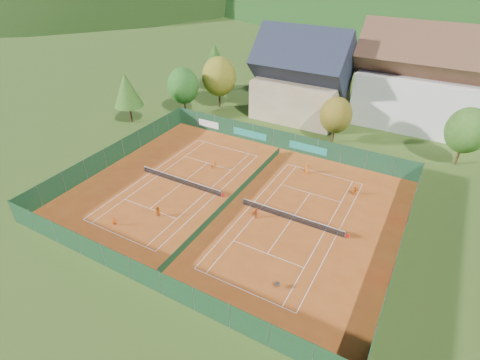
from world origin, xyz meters
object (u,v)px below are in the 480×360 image
Objects in this scene: player_left_mid at (158,212)px; player_right_far_b at (355,191)px; player_right_far_a at (307,168)px; hotel_block_a at (421,83)px; ball_hopper at (278,284)px; player_left_near at (114,221)px; player_right_near at (256,213)px; chalet at (302,80)px; player_left_far at (214,165)px.

player_left_mid reaches higher than player_right_far_b.
hotel_block_a is at bearing -106.55° from player_right_far_a.
ball_hopper is 20.18m from player_left_near.
ball_hopper is 19.09m from player_right_far_b.
hotel_block_a reaches higher than ball_hopper.
player_right_far_a is (11.90, 18.05, 0.03)m from player_left_mid.
player_right_far_b is (8.93, 10.46, -0.09)m from player_right_near.
hotel_block_a is at bearing 26.16° from player_left_near.
ball_hopper is at bearing -103.79° from player_right_near.
player_left_mid is at bearing 169.99° from ball_hopper.
player_right_far_b is at bearing -52.67° from chalet.
player_left_mid is 1.02× the size of player_right_near.
player_left_near is at bearing 86.68° from player_left_far.
player_left_far is (-3.11, -24.57, -5.94)m from chalet.
player_left_far is at bearing 137.49° from ball_hopper.
ball_hopper is 0.55× the size of player_right_near.
chalet is 27.26m from player_right_far_b.
player_left_near is 0.89× the size of player_left_mid.
player_left_mid is at bearing 62.04° from player_right_far_a.
player_left_near is 0.86× the size of player_right_far_a.
chalet is 10.58× the size of player_right_far_a.
player_right_far_a is (15.20, 21.78, 0.11)m from player_left_near.
chalet reaches higher than player_right_far_a.
ball_hopper is at bearing -70.96° from chalet.
player_right_near is at bearing 28.95° from player_left_mid.
chalet is 12.73× the size of player_right_far_b.
player_right_far_b is at bearing -162.06° from player_left_far.
hotel_block_a reaches higher than chalet.
chalet reaches higher than player_left_near.
ball_hopper is at bearing -96.39° from hotel_block_a.
player_right_far_a reaches higher than player_right_far_b.
player_right_near reaches higher than ball_hopper.
chalet is 41.77m from player_left_near.
player_right_far_b is (-2.87, -27.15, -6.75)m from hotel_block_a.
player_left_far is 1.08× the size of player_right_far_b.
hotel_block_a is at bearing 20.81° from player_right_near.
player_left_far is at bearing 93.92° from player_right_near.
player_left_near reaches higher than player_right_far_b.
chalet is 37.71m from player_left_mid.
player_left_near is 0.96× the size of player_left_far.
chalet reaches higher than player_right_near.
player_right_near is at bearing 87.82° from player_right_far_a.
player_right_far_a is (8.88, -19.08, -5.86)m from chalet.
player_left_far is 0.95× the size of player_right_near.
player_right_far_a reaches higher than player_left_near.
player_left_mid is at bearing 9.65° from player_right_far_b.
hotel_block_a reaches higher than player_left_mid.
player_right_far_b is (2.29, 18.96, 0.08)m from ball_hopper.
player_left_near is (-20.16, -0.76, 0.10)m from ball_hopper.
ball_hopper is at bearing -33.30° from player_left_near.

